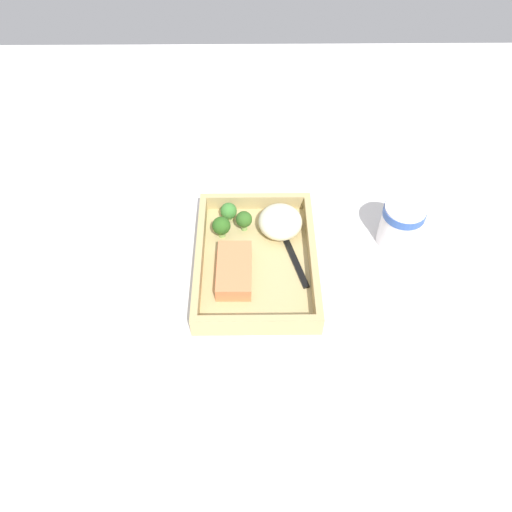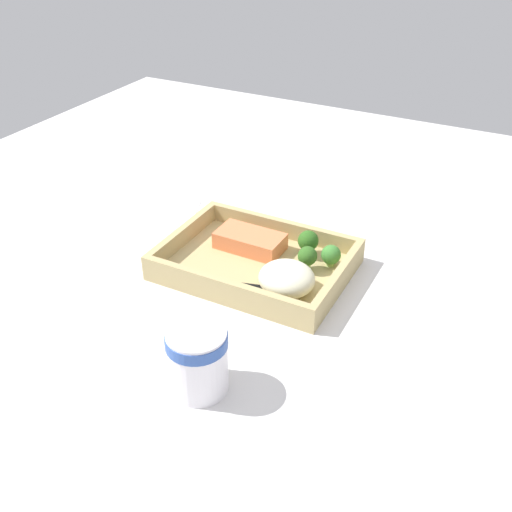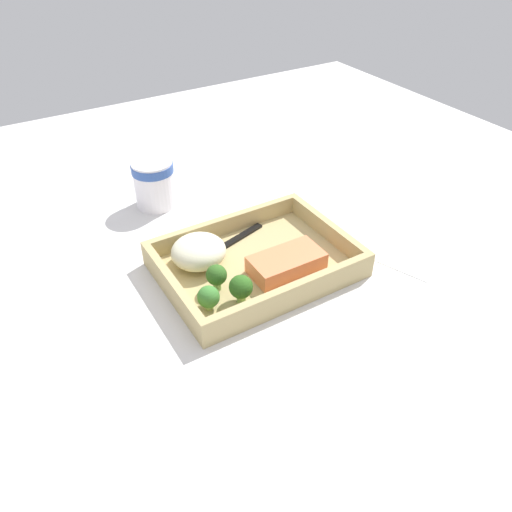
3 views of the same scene
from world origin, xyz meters
TOP-DOWN VIEW (x-y plane):
  - ground_plane at (0.00, 0.00)cm, footprint 160.00×160.00cm
  - takeout_tray at (0.00, 0.00)cm, footprint 28.78×21.03cm
  - tray_rim at (0.00, 0.00)cm, footprint 28.78×21.03cm
  - salmon_fillet at (-3.06, 3.76)cm, footprint 11.17×6.02cm
  - mashed_potatoes at (7.43, -4.53)cm, footprint 8.45×8.06cm
  - broccoli_floret_1 at (10.64, 5.05)cm, footprint 3.13×3.13cm
  - broccoli_floret_2 at (6.21, 6.23)cm, footprint 3.37×3.37cm
  - broccoli_floret_3 at (7.86, 2.13)cm, footprint 3.05×3.05cm
  - fork at (2.22, -6.13)cm, footprint 15.66×5.84cm
  - paper_cup at (5.71, -26.14)cm, footprint 7.48×7.48cm
  - receipt_slip at (-22.01, 9.54)cm, footprint 11.19×13.31cm

SIDE VIEW (x-z plane):
  - ground_plane at x=0.00cm, z-range -2.00..0.00cm
  - receipt_slip at x=-22.01cm, z-range 0.00..0.24cm
  - takeout_tray at x=0.00cm, z-range 0.00..1.20cm
  - fork at x=2.22cm, z-range 1.20..1.64cm
  - salmon_fillet at x=-3.06cm, z-range 1.20..4.01cm
  - tray_rim at x=0.00cm, z-range 1.20..4.21cm
  - broccoli_floret_1 at x=10.64cm, z-range 1.35..4.94cm
  - mashed_potatoes at x=7.43cm, z-range 1.20..5.87cm
  - broccoli_floret_3 at x=7.86cm, z-range 1.62..5.77cm
  - broccoli_floret_2 at x=6.21cm, z-range 1.58..5.97cm
  - paper_cup at x=5.71cm, z-range 0.51..9.31cm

